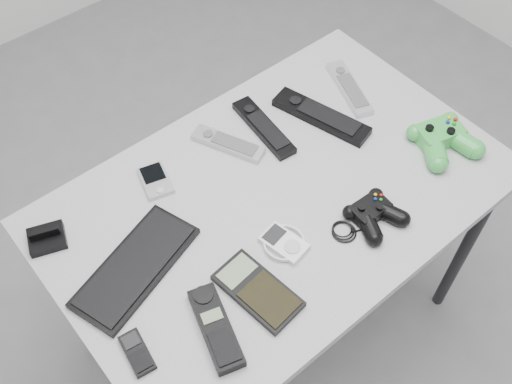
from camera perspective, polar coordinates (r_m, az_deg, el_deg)
floor at (r=2.00m, az=-0.66°, el=-10.99°), size 3.50×3.50×0.00m
desk at (r=1.42m, az=1.98°, el=-1.64°), size 1.04×0.67×0.70m
pda_keyboard at (r=1.28m, az=-11.40°, el=-6.96°), size 0.31×0.21×0.02m
dock_bracket at (r=1.36m, az=-19.40°, el=-3.97°), size 0.10×0.09×0.04m
pda at (r=1.40m, az=-9.55°, el=1.10°), size 0.08×0.11×0.02m
remote_silver_a at (r=1.45m, az=-2.69°, el=4.65°), size 0.12×0.18×0.02m
remote_black_a at (r=1.49m, az=0.73°, el=6.21°), size 0.07×0.22×0.02m
remote_black_b at (r=1.52m, az=6.22°, el=7.23°), size 0.13×0.26×0.02m
remote_silver_b at (r=1.60m, az=8.88°, el=9.79°), size 0.12×0.20×0.02m
mobile_phone at (r=1.20m, az=-11.27°, el=-14.76°), size 0.05×0.10×0.02m
cordless_handset at (r=1.19m, az=-3.85°, el=-12.75°), size 0.11×0.19×0.03m
calculator at (r=1.23m, az=0.16°, el=-9.36°), size 0.11×0.19×0.02m
mp3_player at (r=1.29m, az=2.70°, el=-4.85°), size 0.11×0.11×0.02m
controller_black at (r=1.34m, az=11.16°, el=-1.97°), size 0.21×0.14×0.04m
controller_green at (r=1.51m, az=17.39°, el=4.98°), size 0.19×0.20×0.05m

